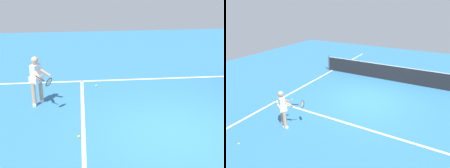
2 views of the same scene
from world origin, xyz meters
The scene contains 6 objects.
ground_plane centered at (0.00, 0.00, 0.00)m, with size 26.49×26.49×0.00m, color teal.
service_line_marking centered at (0.00, -2.35, 0.00)m, with size 8.10×0.10×0.01m, color white.
sideline_left_marking centered at (-4.05, 0.00, 0.00)m, with size 0.10×18.37×0.01m, color white.
tennis_player centered at (-2.14, -3.73, 0.85)m, with size 1.07×0.79×1.55m.
tennis_ball_near centered at (0.06, -2.47, 0.03)m, with size 0.07×0.07×0.07m, color #D1E533.
tennis_ball_far centered at (-3.45, -1.84, 0.03)m, with size 0.07×0.07×0.07m, color #D1E533.
Camera 1 is at (7.19, -2.33, 4.20)m, focal length 50.85 mm.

